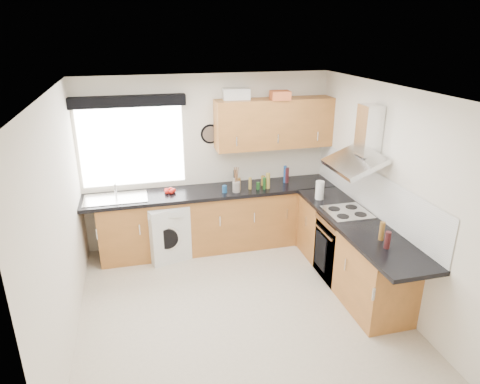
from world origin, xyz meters
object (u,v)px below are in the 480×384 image
object	(u,v)px
extractor_hood	(361,146)
upper_cabinets	(274,123)
washing_machine	(166,230)
oven	(344,247)

from	to	relation	value
extractor_hood	upper_cabinets	size ratio (longest dim) A/B	0.46
upper_cabinets	extractor_hood	bearing A→B (deg)	-63.87
extractor_hood	washing_machine	distance (m)	2.89
oven	washing_machine	bearing A→B (deg)	153.40
oven	extractor_hood	xyz separation A→B (m)	(0.10, -0.00, 1.34)
washing_machine	oven	bearing A→B (deg)	-42.40
extractor_hood	washing_machine	world-z (taller)	extractor_hood
oven	extractor_hood	size ratio (longest dim) A/B	1.09
oven	extractor_hood	world-z (taller)	extractor_hood
oven	washing_machine	xyz separation A→B (m)	(-2.20, 1.10, -0.02)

